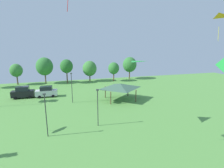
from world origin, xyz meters
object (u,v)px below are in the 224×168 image
Objects in this scene: treeline_tree_1 at (16,70)px; treeline_tree_5 at (114,68)px; kite_flying_0 at (132,66)px; light_post_1 at (46,112)px; light_post_2 at (72,86)px; light_post_0 at (98,105)px; kite_flying_5 at (218,19)px; parked_car_leftmost at (23,92)px; parked_car_second_from_left at (47,92)px; treeline_tree_3 at (66,66)px; park_pavilion at (120,86)px; treeline_tree_4 at (90,69)px; treeline_tree_6 at (130,65)px; treeline_tree_2 at (44,66)px.

treeline_tree_1 is 28.98m from treeline_tree_5.
kite_flying_0 reaches higher than light_post_1.
light_post_2 is at bearing -55.05° from treeline_tree_1.
kite_flying_5 is at bearing -10.60° from light_post_0.
parked_car_leftmost is (-29.86, 21.04, -13.88)m from kite_flying_5.
treeline_tree_5 is at bearing 34.96° from parked_car_second_from_left.
treeline_tree_3 is at bearing 72.21° from parked_car_second_from_left.
light_post_1 reaches higher than park_pavilion.
treeline_tree_4 is at bearing 39.35° from parked_car_leftmost.
treeline_tree_6 is at bearing 88.29° from kite_flying_5.
parked_car_leftmost is 0.68× the size of park_pavilion.
parked_car_second_from_left is 0.72× the size of treeline_tree_4.
kite_flying_0 is at bearing 167.10° from kite_flying_5.
parked_car_leftmost is at bearing 144.83° from kite_flying_5.
parked_car_second_from_left is at bearing -150.60° from treeline_tree_6.
treeline_tree_3 is at bearing 120.26° from kite_flying_5.
treeline_tree_6 is (1.05, 35.15, -10.22)m from kite_flying_5.
treeline_tree_6 reaches higher than park_pavilion.
treeline_tree_5 is (18.12, 31.16, 0.88)m from light_post_1.
kite_flying_0 is at bearing -5.08° from light_post_0.
kite_flying_0 is at bearing -56.88° from light_post_2.
treeline_tree_1 is (-9.23, 15.22, 3.08)m from parked_car_second_from_left.
treeline_tree_2 is (3.60, 14.48, 3.92)m from parked_car_leftmost.
treeline_tree_4 is at bearing 110.02° from kite_flying_5.
park_pavilion is at bearing 40.89° from light_post_1.
light_post_2 reaches higher than light_post_0.
light_post_2 reaches higher than parked_car_leftmost.
treeline_tree_4 is at bearing 165.66° from treeline_tree_5.
light_post_0 is 0.89× the size of treeline_tree_1.
parked_car_leftmost is 15.43m from treeline_tree_2.
treeline_tree_2 is at bearing 114.14° from kite_flying_0.
park_pavilion is (20.43, -7.10, 1.79)m from parked_car_leftmost.
park_pavilion is 27.45m from treeline_tree_2.
treeline_tree_2 is at bearing 167.13° from treeline_tree_3.
treeline_tree_5 reaches higher than parked_car_leftmost.
light_post_2 is at bearing -30.65° from parked_car_leftmost.
kite_flying_0 reaches higher than treeline_tree_1.
parked_car_leftmost is at bearing 149.01° from light_post_2.
treeline_tree_5 reaches higher than parked_car_second_from_left.
treeline_tree_3 is at bearing 52.85° from parked_car_leftmost.
light_post_0 is 0.91× the size of treeline_tree_5.
kite_flying_5 is 35.15m from parked_car_second_from_left.
parked_car_leftmost is at bearing 134.90° from kite_flying_0.
treeline_tree_1 is at bearing 179.01° from treeline_tree_6.
light_post_1 is at bearing -107.86° from treeline_tree_4.
parked_car_leftmost is 0.76× the size of treeline_tree_1.
kite_flying_0 is at bearing -44.76° from parked_car_leftmost.
parked_car_second_from_left is at bearing 126.72° from kite_flying_0.
parked_car_second_from_left is at bearing -84.72° from treeline_tree_2.
parked_car_leftmost is at bearing -103.96° from treeline_tree_2.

